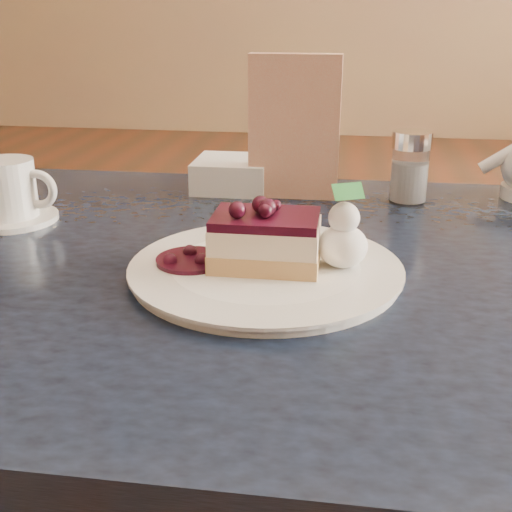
# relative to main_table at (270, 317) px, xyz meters

# --- Properties ---
(main_table) EXTENTS (1.20, 0.81, 0.74)m
(main_table) POSITION_rel_main_table_xyz_m (0.00, 0.00, 0.00)
(main_table) COLOR #141E35
(main_table) RESTS_ON ground
(dessert_plate) EXTENTS (0.30, 0.30, 0.01)m
(dessert_plate) POSITION_rel_main_table_xyz_m (0.00, -0.05, 0.08)
(dessert_plate) COLOR white
(dessert_plate) RESTS_ON main_table
(cheesecake_slice) EXTENTS (0.12, 0.09, 0.06)m
(cheesecake_slice) POSITION_rel_main_table_xyz_m (0.00, -0.05, 0.12)
(cheesecake_slice) COLOR #E4B866
(cheesecake_slice) RESTS_ON dessert_plate
(whipped_cream) EXTENTS (0.06, 0.06, 0.05)m
(whipped_cream) POSITION_rel_main_table_xyz_m (0.08, -0.04, 0.11)
(whipped_cream) COLOR white
(whipped_cream) RESTS_ON dessert_plate
(berry_sauce) EXTENTS (0.08, 0.08, 0.01)m
(berry_sauce) POSITION_rel_main_table_xyz_m (-0.08, -0.06, 0.09)
(berry_sauce) COLOR black
(berry_sauce) RESTS_ON dessert_plate
(coffee_set) EXTENTS (0.14, 0.13, 0.09)m
(coffee_set) POSITION_rel_main_table_xyz_m (-0.38, 0.09, 0.12)
(coffee_set) COLOR white
(coffee_set) RESTS_ON main_table
(menu_card) EXTENTS (0.14, 0.03, 0.22)m
(menu_card) POSITION_rel_main_table_xyz_m (-0.00, 0.28, 0.19)
(menu_card) COLOR beige
(menu_card) RESTS_ON main_table
(sugar_shaker) EXTENTS (0.06, 0.06, 0.11)m
(sugar_shaker) POSITION_rel_main_table_xyz_m (0.18, 0.27, 0.13)
(sugar_shaker) COLOR white
(sugar_shaker) RESTS_ON main_table
(napkin_stack) EXTENTS (0.12, 0.12, 0.05)m
(napkin_stack) POSITION_rel_main_table_xyz_m (-0.11, 0.31, 0.10)
(napkin_stack) COLOR white
(napkin_stack) RESTS_ON main_table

